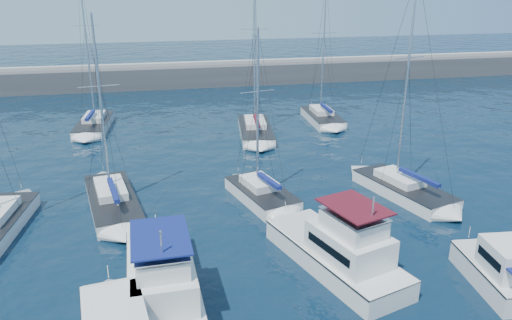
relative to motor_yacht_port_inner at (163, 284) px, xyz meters
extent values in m
plane|color=black|center=(6.83, 2.48, -1.13)|extent=(220.00, 220.00, 0.00)
cube|color=#424244|center=(6.83, 54.48, -0.13)|extent=(160.00, 6.00, 4.00)
cube|color=gray|center=(6.83, 54.48, 2.07)|extent=(160.00, 1.20, 0.50)
cube|color=silver|center=(-1.97, -3.58, 0.87)|extent=(2.77, 3.49, 1.60)
cube|color=black|center=(-1.97, -3.58, 0.95)|extent=(2.73, 2.86, 0.45)
cube|color=silver|center=(-0.01, 0.49, -0.73)|extent=(3.72, 10.58, 1.60)
cube|color=#262628|center=(-0.01, 0.49, 0.02)|extent=(3.79, 10.58, 0.08)
cube|color=silver|center=(0.02, -0.79, 0.87)|extent=(3.04, 4.94, 1.60)
cube|color=black|center=(0.02, -0.79, 0.95)|extent=(3.07, 3.97, 0.45)
cube|color=silver|center=(0.03, -0.99, 2.12)|extent=(2.42, 3.47, 0.90)
cube|color=navy|center=(0.03, -0.99, 3.12)|extent=(2.73, 3.96, 0.08)
cube|color=silver|center=(9.47, 1.48, -0.73)|extent=(5.94, 9.96, 1.60)
cube|color=#262628|center=(9.47, 1.48, 0.02)|extent=(6.00, 9.98, 0.08)
cube|color=silver|center=(9.81, 0.38, 0.87)|extent=(3.96, 4.99, 1.60)
cube|color=black|center=(9.81, 0.38, 0.95)|extent=(3.76, 4.18, 0.45)
cube|color=silver|center=(9.87, 0.19, 2.12)|extent=(3.04, 3.58, 0.90)
cube|color=#4D0F19|center=(9.87, 0.19, 3.12)|extent=(3.44, 4.08, 0.08)
cube|color=silver|center=(17.08, -2.03, -0.73)|extent=(2.90, 5.71, 1.60)
cube|color=#262628|center=(17.08, -2.03, 0.02)|extent=(2.95, 5.71, 0.08)
cube|color=silver|center=(17.01, -2.69, 0.87)|extent=(2.24, 2.74, 1.60)
cube|color=black|center=(17.01, -2.69, 0.95)|extent=(2.23, 2.24, 0.45)
cube|color=silver|center=(-3.11, 11.91, -0.83)|extent=(4.58, 9.49, 1.30)
cube|color=#262628|center=(-3.11, 11.91, -0.20)|extent=(4.64, 9.50, 0.06)
cube|color=silver|center=(-3.21, 12.47, 0.12)|extent=(2.63, 4.27, 0.55)
cylinder|color=silver|center=(-3.27, 12.81, 6.19)|extent=(0.18, 0.18, 11.75)
cylinder|color=silver|center=(-2.87, 10.57, 0.67)|extent=(0.93, 4.50, 0.12)
cube|color=navy|center=(-2.85, 10.47, 0.82)|extent=(1.08, 4.09, 0.28)
cube|color=silver|center=(7.41, 10.94, -0.83)|extent=(4.54, 7.18, 1.30)
cube|color=#262628|center=(7.41, 10.94, -0.20)|extent=(4.60, 7.20, 0.06)
cube|color=silver|center=(7.30, 11.34, 0.12)|extent=(2.58, 3.30, 0.55)
cylinder|color=silver|center=(7.24, 11.58, 5.72)|extent=(0.18, 0.18, 10.80)
cylinder|color=silver|center=(7.67, 9.97, 0.67)|extent=(0.99, 3.24, 0.12)
cube|color=navy|center=(7.70, 9.88, 0.82)|extent=(1.12, 2.98, 0.28)
cube|color=silver|center=(17.92, 9.62, -0.83)|extent=(5.14, 8.78, 1.30)
cube|color=#262628|center=(17.92, 9.62, -0.20)|extent=(5.20, 8.80, 0.06)
cube|color=silver|center=(17.78, 10.12, 0.12)|extent=(2.86, 4.02, 0.55)
cylinder|color=silver|center=(17.69, 10.42, 7.50)|extent=(0.18, 0.18, 14.36)
cylinder|color=silver|center=(18.26, 8.43, 0.67)|extent=(1.24, 4.01, 0.12)
cube|color=navy|center=(18.29, 8.33, 0.82)|extent=(1.35, 3.68, 0.28)
cube|color=silver|center=(-6.17, 32.50, -0.83)|extent=(3.75, 8.84, 1.30)
cube|color=#262628|center=(-6.17, 32.50, -0.20)|extent=(3.81, 8.85, 0.06)
cube|color=silver|center=(-6.12, 33.03, 0.12)|extent=(2.28, 3.93, 0.55)
cylinder|color=silver|center=(-6.09, 33.35, 8.07)|extent=(0.18, 0.18, 15.50)
cylinder|color=silver|center=(-6.28, 31.21, 0.67)|extent=(0.50, 4.30, 0.12)
cube|color=navy|center=(-6.29, 31.11, 0.82)|extent=(0.69, 3.89, 0.28)
cube|color=silver|center=(10.30, 26.84, -0.83)|extent=(4.24, 9.74, 1.30)
cube|color=#262628|center=(10.30, 26.84, -0.20)|extent=(4.31, 9.74, 0.06)
cube|color=silver|center=(10.37, 27.43, 0.12)|extent=(2.51, 4.34, 0.55)
cylinder|color=silver|center=(10.41, 27.78, 7.93)|extent=(0.18, 0.18, 15.22)
cylinder|color=silver|center=(10.12, 25.44, 0.67)|extent=(0.70, 4.69, 0.12)
cube|color=#4D0F19|center=(10.11, 25.34, 0.82)|extent=(0.87, 4.25, 0.28)
cube|color=silver|center=(18.73, 30.25, -0.83)|extent=(3.30, 8.00, 1.30)
cube|color=#262628|center=(18.73, 30.25, -0.20)|extent=(3.36, 8.00, 0.06)
cube|color=silver|center=(18.75, 30.74, 0.12)|extent=(2.08, 3.52, 0.55)
cylinder|color=silver|center=(18.76, 31.04, 7.21)|extent=(0.18, 0.18, 13.78)
cylinder|color=silver|center=(18.68, 29.06, 0.67)|extent=(0.27, 3.95, 0.12)
cube|color=navy|center=(18.68, 28.96, 0.82)|extent=(0.48, 3.56, 0.28)
camera|label=1|loc=(0.15, -21.37, 14.05)|focal=35.00mm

